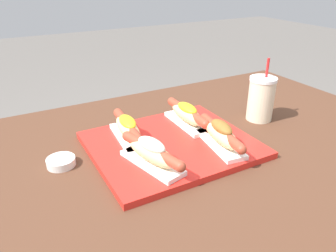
{
  "coord_description": "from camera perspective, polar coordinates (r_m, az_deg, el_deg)",
  "views": [
    {
      "loc": [
        -0.44,
        -0.67,
        1.16
      ],
      "look_at": [
        -0.05,
        0.04,
        0.77
      ],
      "focal_mm": 35.0,
      "sensor_mm": 36.0,
      "label": 1
    }
  ],
  "objects": [
    {
      "name": "patio_table",
      "position": [
        1.14,
        3.11,
        -19.29
      ],
      "size": [
        1.44,
        0.92,
        0.71
      ],
      "color": "#4C2D1E",
      "rests_on": "ground_plane"
    },
    {
      "name": "serving_tray",
      "position": [
        0.91,
        0.61,
        -3.26
      ],
      "size": [
        0.43,
        0.37,
        0.02
      ],
      "color": "red",
      "rests_on": "patio_table"
    },
    {
      "name": "hot_dog_0",
      "position": [
        0.79,
        -2.86,
        -4.68
      ],
      "size": [
        0.1,
        0.22,
        0.07
      ],
      "color": "white",
      "rests_on": "serving_tray"
    },
    {
      "name": "hot_dog_1",
      "position": [
        0.88,
        9.22,
        -1.49
      ],
      "size": [
        0.08,
        0.22,
        0.07
      ],
      "color": "white",
      "rests_on": "serving_tray"
    },
    {
      "name": "hot_dog_2",
      "position": [
        0.91,
        -7.0,
        -0.43
      ],
      "size": [
        0.08,
        0.22,
        0.06
      ],
      "color": "white",
      "rests_on": "serving_tray"
    },
    {
      "name": "hot_dog_3",
      "position": [
        0.99,
        3.34,
        2.02
      ],
      "size": [
        0.06,
        0.22,
        0.07
      ],
      "color": "white",
      "rests_on": "serving_tray"
    },
    {
      "name": "sauce_bowl",
      "position": [
        0.87,
        -18.14,
        -5.89
      ],
      "size": [
        0.07,
        0.07,
        0.02
      ],
      "color": "silver",
      "rests_on": "patio_table"
    },
    {
      "name": "drink_cup",
      "position": [
        1.1,
        15.89,
        4.61
      ],
      "size": [
        0.09,
        0.09,
        0.2
      ],
      "color": "beige",
      "rests_on": "patio_table"
    }
  ]
}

